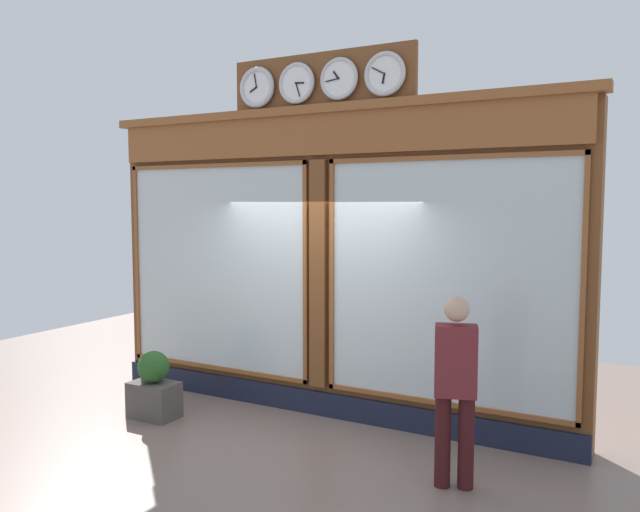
{
  "coord_description": "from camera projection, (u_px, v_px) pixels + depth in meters",
  "views": [
    {
      "loc": [
        -3.46,
        6.34,
        2.49
      ],
      "look_at": [
        0.0,
        0.0,
        1.87
      ],
      "focal_mm": 35.26,
      "sensor_mm": 36.0,
      "label": 1
    }
  ],
  "objects": [
    {
      "name": "pedestrian",
      "position": [
        455.0,
        383.0,
        5.43
      ],
      "size": [
        0.41,
        0.32,
        1.69
      ],
      "color": "#3A1316",
      "rests_on": "ground_plane"
    },
    {
      "name": "shop_facade",
      "position": [
        325.0,
        259.0,
        7.36
      ],
      "size": [
        6.04,
        0.42,
        4.18
      ],
      "color": "brown",
      "rests_on": "ground_plane"
    },
    {
      "name": "planter_box",
      "position": [
        154.0,
        400.0,
        7.28
      ],
      "size": [
        0.56,
        0.36,
        0.41
      ],
      "primitive_type": "cube",
      "color": "#4C4742",
      "rests_on": "ground_plane"
    },
    {
      "name": "planter_shrub",
      "position": [
        153.0,
        367.0,
        7.25
      ],
      "size": [
        0.37,
        0.37,
        0.37
      ],
      "primitive_type": "sphere",
      "color": "#285623",
      "rests_on": "planter_box"
    }
  ]
}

